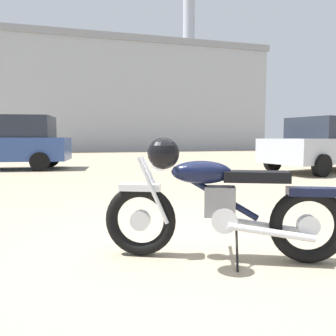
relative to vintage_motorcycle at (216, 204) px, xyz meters
The scene contains 5 objects.
ground_plane 0.59m from the vintage_motorcycle, 94.79° to the left, with size 80.00×80.00×0.00m, color gray.
vintage_motorcycle is the anchor object (origin of this frame).
dark_sedan_left 9.95m from the vintage_motorcycle, 105.96° to the left, with size 4.13×2.34×1.78m.
silver_sedan_mid 8.69m from the vintage_motorcycle, 40.03° to the left, with size 4.44×2.50×1.67m.
industrial_building 28.62m from the vintage_motorcycle, 78.09° to the left, with size 21.77×12.07×19.80m.
Camera 1 is at (-1.26, -2.82, 1.06)m, focal length 35.07 mm.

